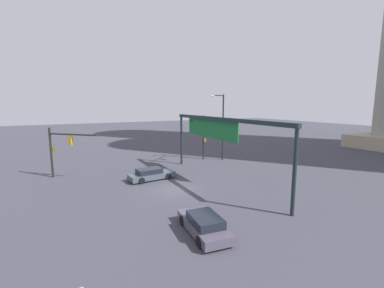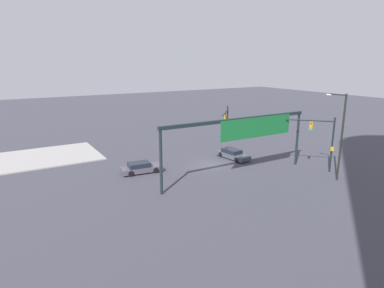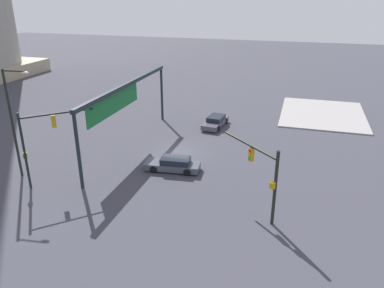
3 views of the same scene
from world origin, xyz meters
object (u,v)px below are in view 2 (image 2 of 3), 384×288
(traffic_signal_near_corner, at_px, (322,136))
(streetlamp_curved_arm, at_px, (340,132))
(traffic_signal_opposite_side, at_px, (227,119))
(sedan_car_waiting_far, at_px, (233,154))
(sedan_car_approaching, at_px, (141,168))

(traffic_signal_near_corner, xyz_separation_m, streetlamp_curved_arm, (0.85, 2.74, 1.03))
(traffic_signal_near_corner, relative_size, streetlamp_curved_arm, 0.69)
(traffic_signal_opposite_side, relative_size, streetlamp_curved_arm, 0.59)
(traffic_signal_opposite_side, bearing_deg, sedan_car_waiting_far, 12.36)
(traffic_signal_near_corner, distance_m, sedan_car_approaching, 20.48)
(traffic_signal_opposite_side, xyz_separation_m, sedan_car_approaching, (17.18, 7.19, -2.93))
(traffic_signal_opposite_side, xyz_separation_m, streetlamp_curved_arm, (0.45, 19.81, 1.64))
(streetlamp_curved_arm, xyz_separation_m, sedan_car_approaching, (16.73, -12.62, -4.57))
(traffic_signal_opposite_side, height_order, sedan_car_waiting_far, traffic_signal_opposite_side)
(traffic_signal_near_corner, bearing_deg, sedan_car_waiting_far, -13.44)
(traffic_signal_near_corner, height_order, sedan_car_waiting_far, traffic_signal_near_corner)
(traffic_signal_near_corner, xyz_separation_m, sedan_car_waiting_far, (5.36, -9.01, -3.54))
(traffic_signal_opposite_side, distance_m, sedan_car_waiting_far, 9.90)
(streetlamp_curved_arm, distance_m, sedan_car_approaching, 21.45)
(traffic_signal_opposite_side, relative_size, sedan_car_approaching, 1.13)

